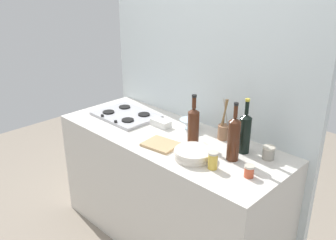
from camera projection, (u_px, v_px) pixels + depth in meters
ground_plane at (168, 235)px, 2.96m from camera, size 6.00×6.00×0.00m
counter_block at (168, 188)px, 2.79m from camera, size 1.80×0.70×0.90m
backsplash_panel at (202, 103)px, 2.81m from camera, size 1.90×0.06×2.10m
stovetop_hob at (126, 115)px, 2.95m from camera, size 0.50×0.38×0.04m
plate_stack at (193, 154)px, 2.28m from camera, size 0.25×0.25×0.06m
wine_bottle_leftmost at (234, 138)px, 2.22m from camera, size 0.08×0.08×0.38m
wine_bottle_mid_left at (245, 132)px, 2.32m from camera, size 0.08×0.08×0.37m
wine_bottle_mid_right at (193, 125)px, 2.45m from camera, size 0.08×0.08×0.35m
mixing_bowl at (189, 124)px, 2.70m from camera, size 0.14×0.14×0.08m
butter_dish at (161, 123)px, 2.76m from camera, size 0.16×0.08×0.05m
utensil_crock at (224, 130)px, 2.54m from camera, size 0.08×0.08×0.30m
condiment_jar_front at (268, 153)px, 2.27m from camera, size 0.08×0.08×0.09m
condiment_jar_rear at (213, 160)px, 2.15m from camera, size 0.06×0.06×0.11m
condiment_jar_spare at (249, 171)px, 2.07m from camera, size 0.06×0.06×0.07m
cutting_board at (161, 144)px, 2.46m from camera, size 0.25×0.21×0.02m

